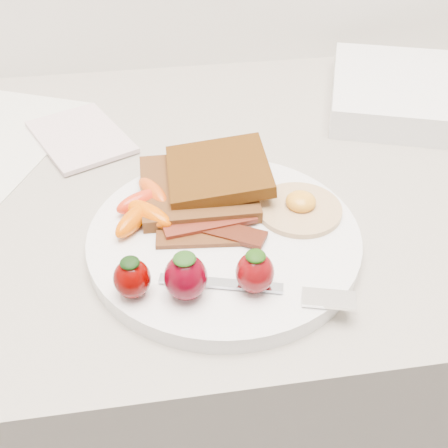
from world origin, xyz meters
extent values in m
cube|color=gray|center=(0.00, 1.70, 0.45)|extent=(2.00, 0.60, 0.90)
cylinder|color=white|center=(-0.02, 1.57, 0.91)|extent=(0.27, 0.27, 0.02)
cube|color=#40210E|center=(-0.04, 1.64, 0.93)|extent=(0.12, 0.12, 0.01)
cube|color=#3C1B07|center=(-0.02, 1.64, 0.94)|extent=(0.11, 0.11, 0.03)
cylinder|color=beige|center=(0.06, 1.59, 0.92)|extent=(0.10, 0.10, 0.01)
ellipsoid|color=orange|center=(0.06, 1.59, 0.93)|extent=(0.04, 0.04, 0.02)
cube|color=black|center=(-0.04, 1.56, 0.92)|extent=(0.10, 0.03, 0.00)
cube|color=black|center=(-0.03, 1.57, 0.92)|extent=(0.09, 0.07, 0.00)
cube|color=#4C1610|center=(-0.03, 1.58, 0.92)|extent=(0.10, 0.04, 0.00)
ellipsoid|color=red|center=(-0.10, 1.62, 0.93)|extent=(0.06, 0.04, 0.02)
ellipsoid|color=#E85B00|center=(-0.09, 1.60, 0.93)|extent=(0.06, 0.06, 0.02)
ellipsoid|color=#E15800|center=(-0.11, 1.59, 0.93)|extent=(0.05, 0.06, 0.02)
ellipsoid|color=#DA4C10|center=(-0.09, 1.63, 0.93)|extent=(0.04, 0.06, 0.02)
ellipsoid|color=#550100|center=(-0.11, 1.50, 0.94)|extent=(0.03, 0.03, 0.04)
ellipsoid|color=black|center=(-0.11, 1.50, 0.95)|extent=(0.02, 0.02, 0.01)
ellipsoid|color=#4E000C|center=(-0.07, 1.49, 0.94)|extent=(0.04, 0.04, 0.04)
ellipsoid|color=#1C4311|center=(-0.07, 1.49, 0.96)|extent=(0.02, 0.02, 0.01)
ellipsoid|color=#620609|center=(-0.01, 1.49, 0.94)|extent=(0.03, 0.03, 0.04)
ellipsoid|color=#173D0A|center=(-0.01, 1.49, 0.96)|extent=(0.02, 0.02, 0.01)
cube|color=silver|center=(-0.03, 1.50, 0.92)|extent=(0.11, 0.04, 0.00)
cube|color=white|center=(0.05, 1.46, 0.92)|extent=(0.05, 0.03, 0.00)
cube|color=beige|center=(-0.17, 1.80, 0.91)|extent=(0.15, 0.17, 0.01)
cube|color=white|center=(0.31, 1.81, 0.92)|extent=(0.34, 0.30, 0.04)
camera|label=1|loc=(-0.08, 1.15, 1.28)|focal=45.00mm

